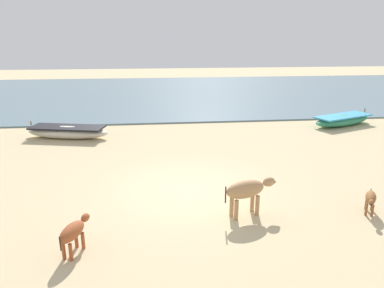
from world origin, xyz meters
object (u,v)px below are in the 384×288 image
at_px(calf_near_rust, 73,232).
at_px(cow_adult_tan, 247,190).
at_px(fishing_boat_1, 68,132).
at_px(calf_far_brown, 371,199).
at_px(fishing_boat_3, 343,120).

bearing_deg(calf_near_rust, cow_adult_tan, -50.74).
relative_size(fishing_boat_1, calf_far_brown, 4.66).
xyz_separation_m(fishing_boat_3, calf_near_rust, (-11.51, -10.09, 0.22)).
height_order(fishing_boat_3, cow_adult_tan, cow_adult_tan).
distance_m(cow_adult_tan, calf_near_rust, 4.32).
distance_m(fishing_boat_1, fishing_boat_3, 13.69).
bearing_deg(fishing_boat_1, calf_near_rust, 115.87).
bearing_deg(calf_near_rust, fishing_boat_3, -26.45).
bearing_deg(fishing_boat_1, cow_adult_tan, 140.99).
relative_size(fishing_boat_3, calf_far_brown, 4.46).
bearing_deg(fishing_boat_3, calf_far_brown, -135.81).
xyz_separation_m(fishing_boat_1, calf_near_rust, (2.15, -9.22, 0.22)).
bearing_deg(fishing_boat_3, calf_near_rust, -160.22).
bearing_deg(fishing_boat_1, fishing_boat_3, -163.60).
bearing_deg(cow_adult_tan, calf_far_brown, -22.18).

